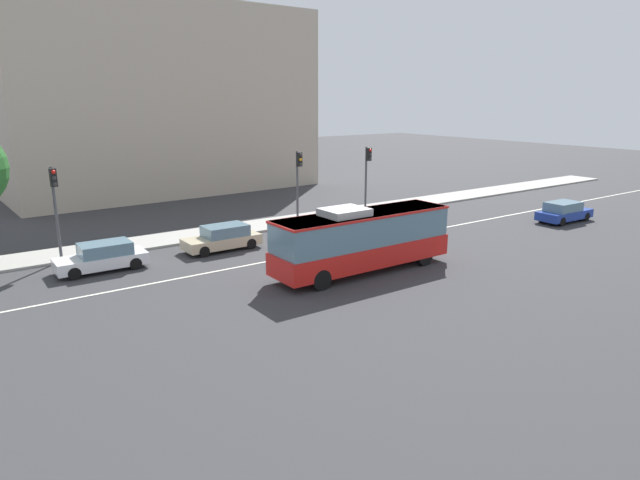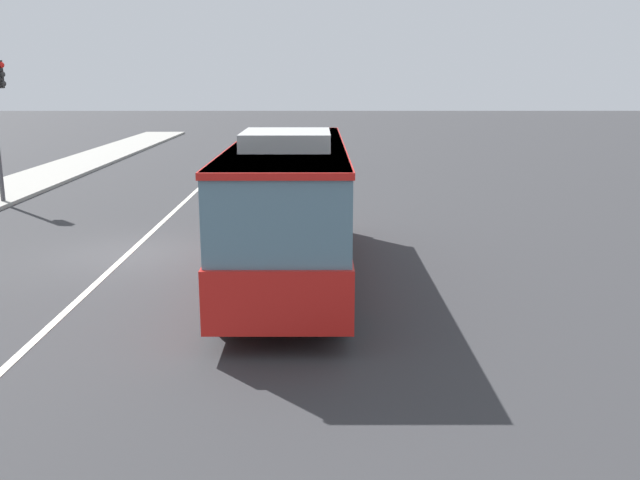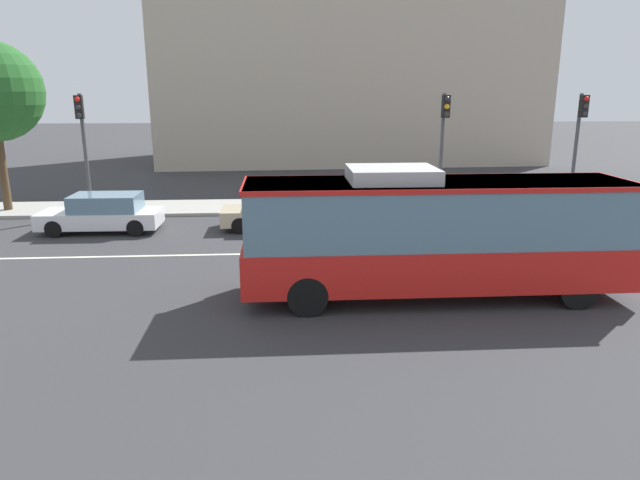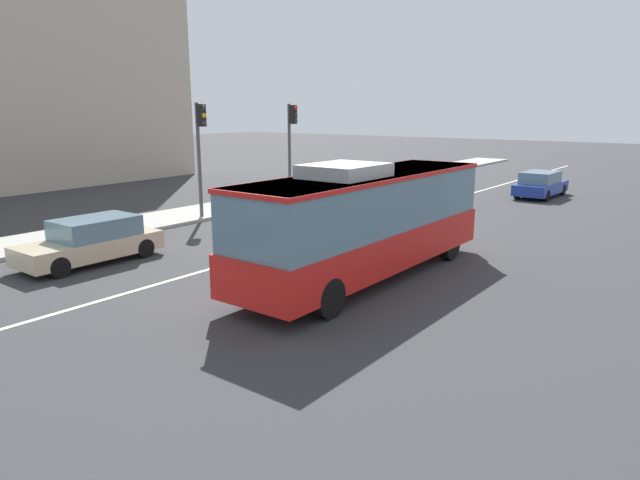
{
  "view_description": "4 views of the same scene",
  "coord_description": "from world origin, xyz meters",
  "px_view_note": "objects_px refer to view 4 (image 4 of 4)",
  "views": [
    {
      "loc": [
        -19.69,
        -25.43,
        8.75
      ],
      "look_at": [
        -4.01,
        -3.28,
        1.74
      ],
      "focal_mm": 31.03,
      "sensor_mm": 36.0,
      "label": 1
    },
    {
      "loc": [
        -17.6,
        -5.03,
        4.54
      ],
      "look_at": [
        -4.71,
        -5.06,
        1.48
      ],
      "focal_mm": 38.49,
      "sensor_mm": 36.0,
      "label": 2
    },
    {
      "loc": [
        -6.08,
        -18.42,
        5.33
      ],
      "look_at": [
        -5.05,
        -3.32,
        1.33
      ],
      "focal_mm": 31.9,
      "sensor_mm": 36.0,
      "label": 3
    },
    {
      "loc": [
        -15.72,
        -13.03,
        4.87
      ],
      "look_at": [
        -4.04,
        -4.09,
        1.46
      ],
      "focal_mm": 31.52,
      "sensor_mm": 36.0,
      "label": 4
    }
  ],
  "objects_px": {
    "sedan_beige": "(92,241)",
    "traffic_light_near_corner": "(292,136)",
    "sedan_blue": "(541,184)",
    "traffic_light_mid_block": "(201,140)",
    "transit_bus": "(367,218)"
  },
  "relations": [
    {
      "from": "sedan_blue",
      "to": "traffic_light_near_corner",
      "type": "xyz_separation_m",
      "value": [
        -10.21,
        10.01,
        2.84
      ]
    },
    {
      "from": "sedan_beige",
      "to": "traffic_light_mid_block",
      "type": "bearing_deg",
      "value": -158.91
    },
    {
      "from": "transit_bus",
      "to": "sedan_beige",
      "type": "height_order",
      "value": "transit_bus"
    },
    {
      "from": "transit_bus",
      "to": "sedan_blue",
      "type": "distance_m",
      "value": 19.56
    },
    {
      "from": "traffic_light_near_corner",
      "to": "traffic_light_mid_block",
      "type": "bearing_deg",
      "value": -92.47
    },
    {
      "from": "sedan_beige",
      "to": "traffic_light_near_corner",
      "type": "bearing_deg",
      "value": -168.74
    },
    {
      "from": "sedan_blue",
      "to": "sedan_beige",
      "type": "bearing_deg",
      "value": 164.15
    },
    {
      "from": "sedan_blue",
      "to": "traffic_light_mid_block",
      "type": "bearing_deg",
      "value": 149.63
    },
    {
      "from": "sedan_blue",
      "to": "traffic_light_mid_block",
      "type": "height_order",
      "value": "traffic_light_mid_block"
    },
    {
      "from": "traffic_light_mid_block",
      "to": "traffic_light_near_corner",
      "type": "bearing_deg",
      "value": 87.22
    },
    {
      "from": "sedan_beige",
      "to": "traffic_light_near_corner",
      "type": "height_order",
      "value": "traffic_light_near_corner"
    },
    {
      "from": "sedan_blue",
      "to": "traffic_light_mid_block",
      "type": "distance_m",
      "value": 19.41
    },
    {
      "from": "sedan_blue",
      "to": "sedan_beige",
      "type": "height_order",
      "value": "same"
    },
    {
      "from": "sedan_blue",
      "to": "traffic_light_mid_block",
      "type": "relative_size",
      "value": 0.87
    },
    {
      "from": "sedan_beige",
      "to": "traffic_light_mid_block",
      "type": "xyz_separation_m",
      "value": [
        7.19,
        2.81,
        2.84
      ]
    }
  ]
}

